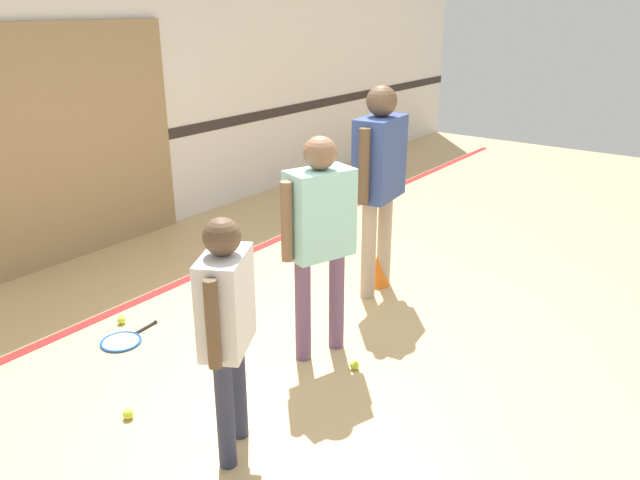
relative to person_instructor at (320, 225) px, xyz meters
The scene contains 13 objects.
ground_plane 0.99m from the person_instructor, 68.26° to the left, with size 16.00×16.00×0.00m, color tan.
wall_back 3.17m from the person_instructor, 89.23° to the left, with size 16.00×0.07×3.20m.
wall_panel 3.06m from the person_instructor, 86.51° to the left, with size 2.19×0.05×2.24m.
floor_stripe 2.00m from the person_instructor, 88.63° to the left, with size 14.40×0.10×0.01m.
person_instructor is the anchor object (origin of this frame).
person_student_left 1.18m from the person_instructor, 168.11° to the right, with size 0.48×0.38×1.40m.
person_student_right 1.17m from the person_instructor, 11.62° to the left, with size 0.67×0.33×1.78m.
racket_spare_on_floor 1.78m from the person_instructor, 121.19° to the left, with size 0.54×0.33×0.03m.
tennis_ball_near_instructor 1.01m from the person_instructor, 97.85° to the right, with size 0.07×0.07×0.07m, color #CCE038.
tennis_ball_by_spare_racket 1.89m from the person_instructor, 111.58° to the left, with size 0.07×0.07×0.07m, color #CCE038.
tennis_ball_stray_left 1.70m from the person_instructor, 160.24° to the left, with size 0.07×0.07×0.07m, color #CCE038.
tennis_ball_stray_right 1.43m from the person_instructor, behind, with size 0.07×0.07×0.07m, color #CCE038.
training_cone 1.54m from the person_instructor, 12.77° to the left, with size 0.24×0.24×0.29m.
Camera 1 is at (-3.23, -2.47, 2.39)m, focal length 35.00 mm.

